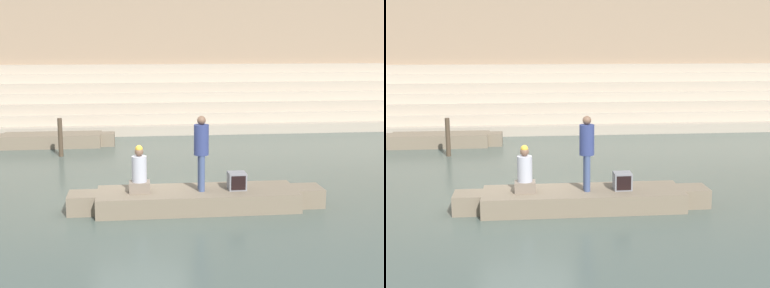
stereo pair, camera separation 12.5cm
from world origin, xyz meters
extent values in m
plane|color=#47544C|center=(0.00, 0.00, 0.00)|extent=(120.00, 120.00, 0.00)
cube|color=tan|center=(0.00, 11.55, 0.21)|extent=(36.00, 4.32, 0.41)
cube|color=#B2A28D|center=(0.00, 11.86, 0.62)|extent=(36.00, 3.70, 0.41)
cube|color=tan|center=(0.00, 12.17, 1.03)|extent=(36.00, 3.09, 0.41)
cube|color=#B2A28D|center=(0.00, 12.48, 1.44)|extent=(36.00, 2.47, 0.41)
cube|color=tan|center=(0.00, 12.79, 1.85)|extent=(36.00, 1.85, 0.41)
cube|color=#B2A28D|center=(0.00, 13.10, 2.26)|extent=(36.00, 1.23, 0.41)
cube|color=tan|center=(0.00, 13.41, 2.67)|extent=(36.00, 0.62, 0.41)
cube|color=#937A60|center=(0.00, 14.31, 3.48)|extent=(34.20, 1.20, 6.96)
cube|color=brown|center=(0.00, 13.69, 0.30)|extent=(34.20, 0.12, 0.60)
cube|color=#756651|center=(1.38, -0.82, 0.23)|extent=(4.80, 1.38, 0.46)
cube|color=tan|center=(1.38, -0.82, 0.44)|extent=(4.42, 1.28, 0.05)
cube|color=#756651|center=(4.11, -0.82, 0.23)|extent=(0.67, 0.76, 0.46)
cube|color=#756651|center=(-1.36, -0.82, 0.23)|extent=(0.67, 0.76, 0.46)
cylinder|color=olive|center=(0.66, -0.03, 0.36)|extent=(2.21, 0.04, 0.04)
cylinder|color=#3D4C75|center=(1.46, -0.75, 0.90)|extent=(0.15, 0.15, 0.87)
cylinder|color=#3D4C75|center=(1.46, -0.94, 0.90)|extent=(0.15, 0.15, 0.87)
cylinder|color=navy|center=(1.46, -0.85, 1.70)|extent=(0.35, 0.35, 0.73)
sphere|color=brown|center=(1.46, -0.85, 2.16)|extent=(0.21, 0.21, 0.21)
cube|color=#756656|center=(-0.01, -0.84, 0.59)|extent=(0.49, 0.39, 0.25)
cylinder|color=#B2B2BC|center=(-0.01, -0.84, 1.02)|extent=(0.35, 0.35, 0.62)
sphere|color=brown|center=(-0.01, -0.84, 1.44)|extent=(0.21, 0.21, 0.21)
sphere|color=gold|center=(-0.01, -0.84, 1.51)|extent=(0.18, 0.18, 0.18)
cube|color=slate|center=(2.33, -0.85, 0.67)|extent=(0.42, 0.40, 0.42)
cube|color=black|center=(2.33, -1.06, 0.67)|extent=(0.34, 0.02, 0.34)
cube|color=#756651|center=(-3.26, 7.55, 0.25)|extent=(3.74, 1.24, 0.49)
cube|color=#2D2D2D|center=(-3.26, 7.55, 0.47)|extent=(3.44, 1.14, 0.05)
cube|color=#756651|center=(-1.13, 7.55, 0.25)|extent=(0.52, 0.68, 0.49)
cylinder|color=#473828|center=(-2.68, 5.65, 0.68)|extent=(0.16, 0.16, 1.36)
camera|label=1|loc=(-0.13, -13.14, 3.98)|focal=50.00mm
camera|label=2|loc=(0.00, -13.16, 3.98)|focal=50.00mm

